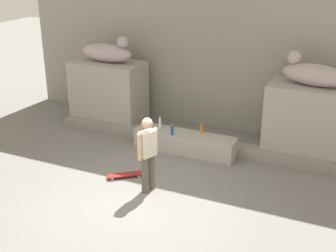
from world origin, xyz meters
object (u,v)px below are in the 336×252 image
at_px(statue_reclining_left, 108,52).
at_px(statue_reclining_right, 314,74).
at_px(skater, 148,151).
at_px(skateboard, 125,175).
at_px(bottle_clear, 160,123).
at_px(bottle_orange, 202,129).
at_px(bottle_blue, 172,131).

bearing_deg(statue_reclining_left, statue_reclining_right, 1.71).
distance_m(skater, skateboard, 1.18).
height_order(statue_reclining_right, bottle_clear, statue_reclining_right).
bearing_deg(bottle_orange, statue_reclining_right, 19.66).
relative_size(bottle_blue, bottle_orange, 0.99).
height_order(statue_reclining_right, skateboard, statue_reclining_right).
height_order(skater, skateboard, skater).
height_order(skater, bottle_clear, skater).
bearing_deg(skateboard, bottle_blue, -143.46).
relative_size(statue_reclining_right, bottle_blue, 5.86).
relative_size(statue_reclining_right, bottle_clear, 5.19).
relative_size(bottle_clear, bottle_blue, 1.13).
height_order(statue_reclining_left, skater, statue_reclining_left).
xyz_separation_m(statue_reclining_right, skateboard, (-3.53, -2.88, -2.06)).
distance_m(statue_reclining_right, skateboard, 5.00).
bearing_deg(skateboard, skater, 119.91).
xyz_separation_m(skateboard, bottle_blue, (0.44, 1.62, 0.56)).
relative_size(skateboard, bottle_orange, 2.61).
height_order(statue_reclining_left, bottle_blue, statue_reclining_left).
relative_size(statue_reclining_left, bottle_clear, 5.01).
distance_m(statue_reclining_right, bottle_clear, 3.98).
bearing_deg(bottle_blue, bottle_clear, 148.50).
height_order(statue_reclining_right, bottle_blue, statue_reclining_right).
height_order(statue_reclining_left, bottle_clear, statue_reclining_left).
height_order(statue_reclining_left, bottle_orange, statue_reclining_left).
distance_m(skateboard, bottle_blue, 1.77).
xyz_separation_m(skater, bottle_orange, (0.34, 2.31, -0.30)).
height_order(statue_reclining_right, skater, statue_reclining_right).
relative_size(skater, bottle_clear, 5.18).
bearing_deg(bottle_blue, statue_reclining_right, 22.19).
bearing_deg(statue_reclining_right, skateboard, 49.41).
bearing_deg(bottle_orange, statue_reclining_left, 164.90).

